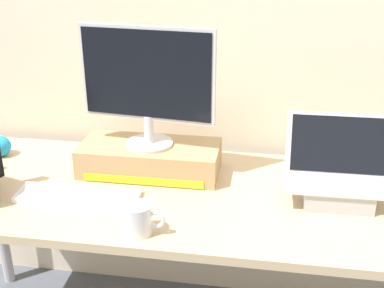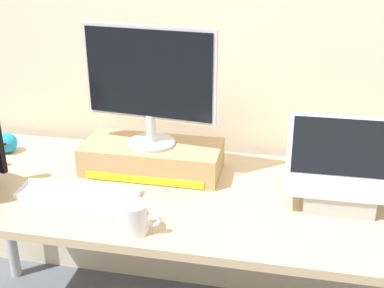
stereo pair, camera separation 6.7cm
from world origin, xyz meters
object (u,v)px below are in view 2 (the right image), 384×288
at_px(toner_box_yellow, 152,157).
at_px(open_laptop, 338,185).
at_px(desktop_monitor, 149,82).
at_px(plush_toy, 7,143).
at_px(external_keyboard, 79,193).
at_px(coffee_mug, 135,218).

distance_m(toner_box_yellow, open_laptop, 0.67).
height_order(desktop_monitor, plush_toy, desktop_monitor).
relative_size(desktop_monitor, open_laptop, 1.39).
xyz_separation_m(toner_box_yellow, external_keyboard, (-0.19, -0.24, -0.04)).
height_order(toner_box_yellow, plush_toy, toner_box_yellow).
bearing_deg(plush_toy, desktop_monitor, -4.11).
relative_size(desktop_monitor, plush_toy, 5.90).
xyz_separation_m(coffee_mug, plush_toy, (-0.69, 0.45, -0.01)).
bearing_deg(coffee_mug, external_keyboard, 146.39).
xyz_separation_m(toner_box_yellow, plush_toy, (-0.63, 0.04, -0.01)).
bearing_deg(coffee_mug, plush_toy, 146.74).
bearing_deg(toner_box_yellow, external_keyboard, -129.27).
relative_size(toner_box_yellow, external_keyboard, 1.22).
xyz_separation_m(desktop_monitor, external_keyboard, (-0.19, -0.24, -0.34)).
bearing_deg(external_keyboard, coffee_mug, -36.00).
bearing_deg(external_keyboard, open_laptop, 6.82).
bearing_deg(plush_toy, open_laptop, -6.29).
distance_m(external_keyboard, plush_toy, 0.52).
xyz_separation_m(desktop_monitor, open_laptop, (0.66, -0.10, -0.29)).
relative_size(toner_box_yellow, coffee_mug, 4.04).
bearing_deg(open_laptop, coffee_mug, -153.54).
xyz_separation_m(desktop_monitor, coffee_mug, (0.06, -0.41, -0.30)).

